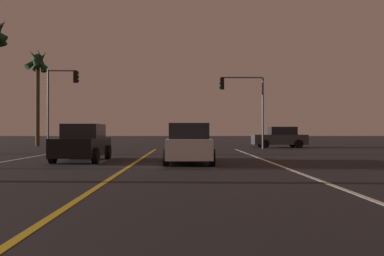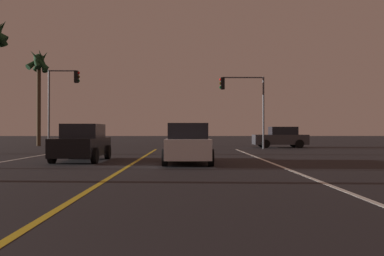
# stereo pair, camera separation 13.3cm
# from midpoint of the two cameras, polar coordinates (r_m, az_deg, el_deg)

# --- Properties ---
(lane_edge_right) EXTENTS (0.16, 34.99, 0.01)m
(lane_edge_right) POSITION_cam_midpoint_polar(r_m,az_deg,el_deg) (12.37, 16.87, -6.83)
(lane_edge_right) COLOR silver
(lane_edge_right) RESTS_ON ground
(lane_center_divider) EXTENTS (0.16, 34.99, 0.01)m
(lane_center_divider) POSITION_cam_midpoint_polar(r_m,az_deg,el_deg) (12.01, -11.51, -7.04)
(lane_center_divider) COLOR gold
(lane_center_divider) RESTS_ON ground
(car_lead_same_lane) EXTENTS (2.02, 4.30, 1.70)m
(car_lead_same_lane) POSITION_cam_midpoint_polar(r_m,az_deg,el_deg) (16.70, -0.37, -2.35)
(car_lead_same_lane) COLOR black
(car_lead_same_lane) RESTS_ON ground
(car_oncoming) EXTENTS (2.02, 4.30, 1.70)m
(car_oncoming) POSITION_cam_midpoint_polar(r_m,az_deg,el_deg) (18.73, -15.37, -2.12)
(car_oncoming) COLOR black
(car_oncoming) RESTS_ON ground
(car_crossing_side) EXTENTS (4.30, 2.02, 1.70)m
(car_crossing_side) POSITION_cam_midpoint_polar(r_m,az_deg,el_deg) (32.93, 12.81, -1.36)
(car_crossing_side) COLOR black
(car_crossing_side) RESTS_ON ground
(traffic_light_near_right) EXTENTS (3.42, 0.36, 5.46)m
(traffic_light_near_right) POSITION_cam_midpoint_polar(r_m,az_deg,el_deg) (30.13, 7.41, 4.73)
(traffic_light_near_right) COLOR #4C4C51
(traffic_light_near_right) RESTS_ON ground
(traffic_light_near_left) EXTENTS (2.39, 0.36, 5.94)m
(traffic_light_near_left) POSITION_cam_midpoint_polar(r_m,az_deg,el_deg) (31.26, -18.07, 5.05)
(traffic_light_near_left) COLOR #4C4C51
(traffic_light_near_left) RESTS_ON ground
(palm_tree_left_far) EXTENTS (2.18, 2.19, 8.73)m
(palm_tree_left_far) POSITION_cam_midpoint_polar(r_m,az_deg,el_deg) (38.37, -21.16, 7.99)
(palm_tree_left_far) COLOR #473826
(palm_tree_left_far) RESTS_ON ground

